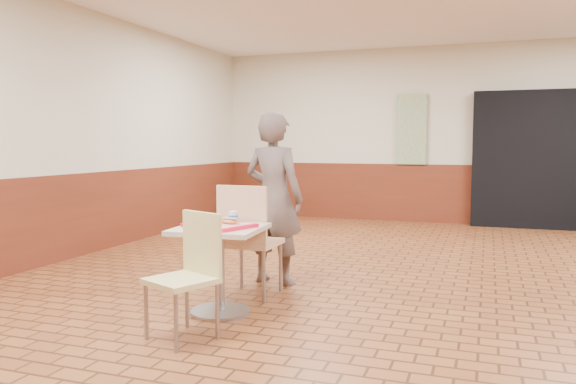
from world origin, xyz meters
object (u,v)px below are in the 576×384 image
(chair_main_back, at_px, (248,235))
(serving_tray, at_px, (219,225))
(main_table, at_px, (220,255))
(customer, at_px, (274,198))
(chair_main_front, at_px, (190,268))
(paper_cup, at_px, (233,217))
(ring_donut, at_px, (215,220))
(long_john_donut, at_px, (230,221))

(chair_main_back, relative_size, serving_tray, 2.02)
(main_table, height_order, customer, customer)
(chair_main_front, distance_m, paper_cup, 0.69)
(customer, bearing_deg, serving_tray, 95.41)
(ring_donut, relative_size, long_john_donut, 0.66)
(main_table, bearing_deg, serving_tray, 90.00)
(chair_main_back, height_order, ring_donut, chair_main_back)
(chair_main_back, bearing_deg, customer, -92.78)
(chair_main_back, relative_size, ring_donut, 8.95)
(ring_donut, height_order, long_john_donut, long_john_donut)
(long_john_donut, bearing_deg, chair_main_back, 98.36)
(chair_main_back, bearing_deg, chair_main_front, 92.22)
(chair_main_front, height_order, paper_cup, chair_main_front)
(ring_donut, distance_m, long_john_donut, 0.18)
(main_table, height_order, ring_donut, ring_donut)
(chair_main_front, xyz_separation_m, customer, (0.00, 1.63, 0.34))
(customer, bearing_deg, chair_main_front, 98.15)
(serving_tray, relative_size, long_john_donut, 2.90)
(ring_donut, bearing_deg, serving_tray, -39.38)
(serving_tray, distance_m, long_john_donut, 0.11)
(customer, bearing_deg, main_table, 95.41)
(ring_donut, bearing_deg, paper_cup, 3.07)
(main_table, xyz_separation_m, chair_main_back, (0.02, 0.51, 0.09))
(chair_main_back, bearing_deg, long_john_donut, 99.03)
(serving_tray, distance_m, paper_cup, 0.13)
(main_table, distance_m, paper_cup, 0.33)
(chair_main_front, xyz_separation_m, paper_cup, (0.04, 0.63, 0.29))
(customer, distance_m, ring_donut, 1.02)
(main_table, xyz_separation_m, ring_donut, (-0.07, 0.05, 0.28))
(long_john_donut, bearing_deg, chair_main_front, -95.00)
(chair_main_back, relative_size, customer, 0.60)
(serving_tray, height_order, ring_donut, ring_donut)
(main_table, xyz_separation_m, long_john_donut, (0.10, -0.01, 0.28))
(main_table, distance_m, long_john_donut, 0.30)
(customer, distance_m, serving_tray, 1.07)
(long_john_donut, bearing_deg, ring_donut, 157.38)
(chair_main_front, relative_size, customer, 0.53)
(ring_donut, bearing_deg, long_john_donut, -22.62)
(chair_main_front, bearing_deg, ring_donut, 123.85)
(chair_main_front, xyz_separation_m, chair_main_back, (-0.03, 1.07, 0.07))
(chair_main_front, bearing_deg, main_table, 118.30)
(customer, distance_m, long_john_donut, 1.08)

